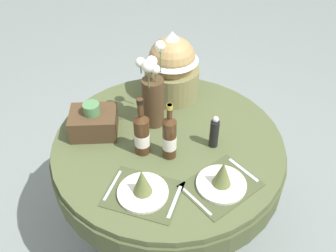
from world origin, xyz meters
name	(u,v)px	position (x,y,z in m)	size (l,w,h in m)	color
ground	(168,224)	(0.00, 0.00, 0.00)	(8.00, 8.00, 0.00)	gray
dining_table	(168,157)	(0.00, 0.00, 0.64)	(1.27, 1.27, 0.77)	#4C5633
place_setting_left	(143,187)	(-0.14, -0.35, 0.82)	(0.41, 0.37, 0.16)	#41492B
place_setting_right	(222,179)	(0.23, -0.32, 0.82)	(0.43, 0.41, 0.16)	#41492B
flower_vase	(153,94)	(-0.07, 0.16, 0.97)	(0.16, 0.20, 0.47)	#47331E
wine_bottle_left	(142,133)	(-0.14, -0.07, 0.90)	(0.08, 0.08, 0.34)	#422814
wine_bottle_centre	(170,137)	(0.00, -0.11, 0.90)	(0.07, 0.07, 0.33)	#422814
pepper_mill	(214,133)	(0.24, -0.04, 0.86)	(0.05, 0.05, 0.20)	black
gift_tub_back_centre	(172,63)	(0.04, 0.43, 0.99)	(0.33, 0.33, 0.43)	olive
woven_basket_side_left	(94,122)	(-0.40, 0.10, 0.84)	(0.25, 0.20, 0.19)	#47331E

